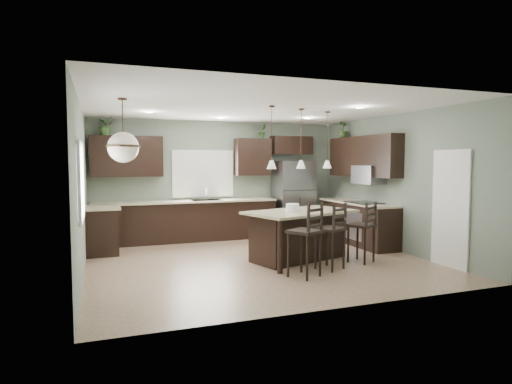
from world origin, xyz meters
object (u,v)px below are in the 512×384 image
at_px(serving_dish, 293,208).
at_px(bar_stool_left, 304,240).
at_px(kitchen_island, 300,235).
at_px(bar_stool_center, 330,236).
at_px(bar_stool_right, 361,232).
at_px(refrigerator, 293,198).
at_px(plant_back_left, 105,125).

distance_m(serving_dish, bar_stool_left, 1.13).
bearing_deg(kitchen_island, serving_dish, 180.00).
xyz_separation_m(bar_stool_center, bar_stool_right, (0.79, 0.25, -0.01)).
xyz_separation_m(refrigerator, bar_stool_center, (-0.85, -3.29, -0.35)).
bearing_deg(plant_back_left, serving_dish, -41.71).
relative_size(bar_stool_left, bar_stool_right, 1.07).
bearing_deg(plant_back_left, bar_stool_right, -37.44).
distance_m(refrigerator, bar_stool_left, 3.89).
height_order(serving_dish, bar_stool_left, bar_stool_left).
distance_m(bar_stool_left, bar_stool_right, 1.52).
relative_size(refrigerator, bar_stool_right, 1.66).
xyz_separation_m(bar_stool_center, plant_back_left, (-3.51, 3.54, 2.05)).
xyz_separation_m(serving_dish, bar_stool_left, (-0.27, -1.02, -0.40)).
height_order(refrigerator, kitchen_island, refrigerator).
bearing_deg(bar_stool_left, plant_back_left, 98.51).
distance_m(refrigerator, serving_dish, 2.83).
distance_m(kitchen_island, plant_back_left, 4.84).
distance_m(serving_dish, bar_stool_center, 0.92).
relative_size(bar_stool_center, plant_back_left, 2.61).
bearing_deg(refrigerator, bar_stool_center, -104.54).
bearing_deg(serving_dish, kitchen_island, 17.54).
height_order(serving_dish, plant_back_left, plant_back_left).
bearing_deg(kitchen_island, bar_stool_center, -95.62).
relative_size(serving_dish, plant_back_left, 0.55).
bearing_deg(bar_stool_right, kitchen_island, 123.25).
xyz_separation_m(refrigerator, plant_back_left, (-4.36, 0.25, 1.69)).
bearing_deg(plant_back_left, refrigerator, -3.29).
relative_size(refrigerator, serving_dish, 7.71).
distance_m(kitchen_island, bar_stool_left, 1.19).
relative_size(kitchen_island, bar_stool_left, 1.67).
bearing_deg(plant_back_left, bar_stool_center, -45.24).
bearing_deg(refrigerator, serving_dish, -115.31).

